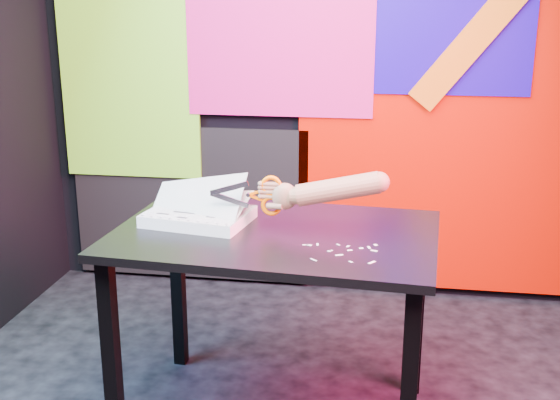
# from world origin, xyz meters

# --- Properties ---
(room) EXTENTS (3.01, 3.01, 2.71)m
(room) POSITION_xyz_m (0.00, 0.00, 1.35)
(room) COLOR black
(room) RESTS_ON ground
(backdrop) EXTENTS (2.88, 0.05, 2.08)m
(backdrop) POSITION_xyz_m (0.06, 1.46, 0.96)
(backdrop) COLOR #C90D00
(backdrop) RESTS_ON ground
(work_table) EXTENTS (1.17, 0.83, 0.75)m
(work_table) POSITION_xyz_m (-0.07, 0.22, 0.65)
(work_table) COLOR black
(work_table) RESTS_ON ground
(printout_stack) EXTENTS (0.40, 0.32, 0.19)m
(printout_stack) POSITION_xyz_m (-0.36, 0.28, 0.77)
(printout_stack) COLOR silver
(printout_stack) RESTS_ON work_table
(scissors) EXTENTS (0.26, 0.02, 0.15)m
(scissors) POSITION_xyz_m (-0.10, 0.23, 0.88)
(scissors) COLOR silver
(scissors) RESTS_ON printout_stack
(hand_forearm) EXTENTS (0.44, 0.08, 0.15)m
(hand_forearm) POSITION_xyz_m (0.12, 0.23, 0.90)
(hand_forearm) COLOR #916447
(hand_forearm) RESTS_ON work_table
(paper_clippings) EXTENTS (0.25, 0.19, 0.00)m
(paper_clippings) POSITION_xyz_m (0.19, 0.06, 0.75)
(paper_clippings) COLOR silver
(paper_clippings) RESTS_ON work_table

